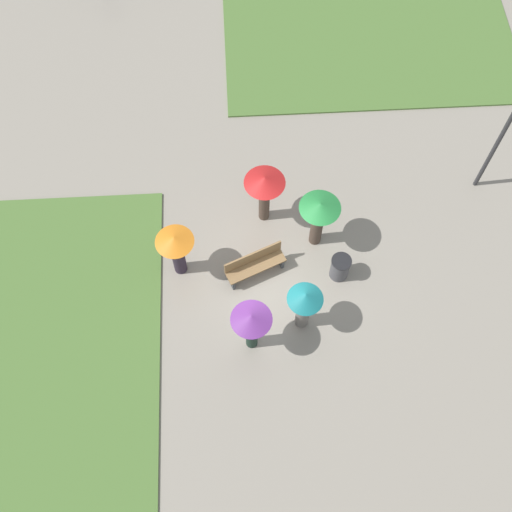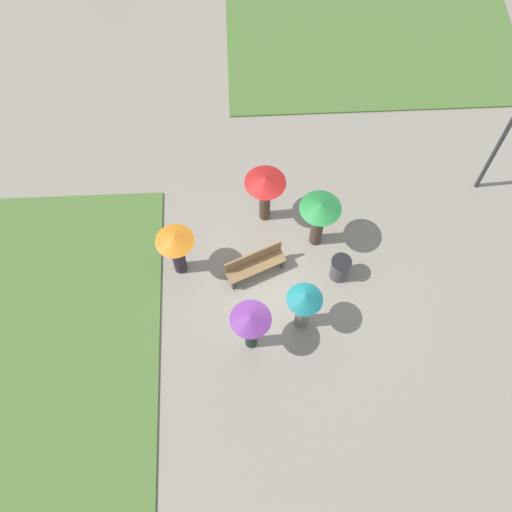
{
  "view_description": "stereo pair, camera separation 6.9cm",
  "coord_description": "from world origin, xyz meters",
  "px_view_note": "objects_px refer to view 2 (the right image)",
  "views": [
    {
      "loc": [
        -0.8,
        -7.29,
        16.07
      ],
      "look_at": [
        -0.38,
        0.36,
        0.97
      ],
      "focal_mm": 45.0,
      "sensor_mm": 36.0,
      "label": 1
    },
    {
      "loc": [
        -0.73,
        -7.29,
        16.07
      ],
      "look_at": [
        -0.38,
        0.36,
        0.97
      ],
      "focal_mm": 45.0,
      "sensor_mm": 36.0,
      "label": 2
    }
  ],
  "objects_px": {
    "trash_bin": "(340,268)",
    "crowd_person_purple": "(251,323)",
    "crowd_person_green": "(319,215)",
    "lamp_post": "(506,132)",
    "park_bench": "(255,264)",
    "crowd_person_orange": "(176,247)",
    "crowd_person_red": "(265,187)",
    "crowd_person_teal": "(304,304)"
  },
  "relations": [
    {
      "from": "park_bench",
      "to": "crowd_person_purple",
      "type": "relative_size",
      "value": 0.9
    },
    {
      "from": "crowd_person_green",
      "to": "trash_bin",
      "type": "bearing_deg",
      "value": -76.46
    },
    {
      "from": "lamp_post",
      "to": "trash_bin",
      "type": "xyz_separation_m",
      "value": [
        -4.41,
        -2.73,
        -2.15
      ]
    },
    {
      "from": "park_bench",
      "to": "crowd_person_green",
      "type": "bearing_deg",
      "value": 4.19
    },
    {
      "from": "lamp_post",
      "to": "crowd_person_green",
      "type": "xyz_separation_m",
      "value": [
        -4.96,
        -1.62,
        -1.16
      ]
    },
    {
      "from": "park_bench",
      "to": "crowd_person_teal",
      "type": "bearing_deg",
      "value": -76.2
    },
    {
      "from": "lamp_post",
      "to": "crowd_person_purple",
      "type": "distance_m",
      "value": 8.38
    },
    {
      "from": "crowd_person_orange",
      "to": "crowd_person_red",
      "type": "height_order",
      "value": "crowd_person_red"
    },
    {
      "from": "crowd_person_teal",
      "to": "crowd_person_purple",
      "type": "height_order",
      "value": "crowd_person_purple"
    },
    {
      "from": "trash_bin",
      "to": "crowd_person_orange",
      "type": "height_order",
      "value": "crowd_person_orange"
    },
    {
      "from": "trash_bin",
      "to": "crowd_person_teal",
      "type": "distance_m",
      "value": 1.96
    },
    {
      "from": "trash_bin",
      "to": "crowd_person_teal",
      "type": "height_order",
      "value": "crowd_person_teal"
    },
    {
      "from": "park_bench",
      "to": "lamp_post",
      "type": "distance_m",
      "value": 7.47
    },
    {
      "from": "lamp_post",
      "to": "crowd_person_red",
      "type": "bearing_deg",
      "value": -173.23
    },
    {
      "from": "crowd_person_orange",
      "to": "crowd_person_purple",
      "type": "bearing_deg",
      "value": -75.08
    },
    {
      "from": "lamp_post",
      "to": "crowd_person_red",
      "type": "xyz_separation_m",
      "value": [
        -6.35,
        -0.75,
        -1.05
      ]
    },
    {
      "from": "lamp_post",
      "to": "trash_bin",
      "type": "height_order",
      "value": "lamp_post"
    },
    {
      "from": "crowd_person_teal",
      "to": "crowd_person_red",
      "type": "distance_m",
      "value": 3.43
    },
    {
      "from": "park_bench",
      "to": "crowd_person_green",
      "type": "distance_m",
      "value": 2.18
    },
    {
      "from": "lamp_post",
      "to": "crowd_person_purple",
      "type": "bearing_deg",
      "value": -146.37
    },
    {
      "from": "crowd_person_green",
      "to": "crowd_person_red",
      "type": "bearing_deg",
      "value": 135.51
    },
    {
      "from": "crowd_person_purple",
      "to": "trash_bin",
      "type": "bearing_deg",
      "value": -38.6
    },
    {
      "from": "trash_bin",
      "to": "crowd_person_green",
      "type": "bearing_deg",
      "value": 116.3
    },
    {
      "from": "trash_bin",
      "to": "crowd_person_teal",
      "type": "bearing_deg",
      "value": -130.47
    },
    {
      "from": "park_bench",
      "to": "lamp_post",
      "type": "height_order",
      "value": "lamp_post"
    },
    {
      "from": "crowd_person_green",
      "to": "crowd_person_teal",
      "type": "bearing_deg",
      "value": -116.34
    },
    {
      "from": "crowd_person_green",
      "to": "crowd_person_orange",
      "type": "distance_m",
      "value": 3.87
    },
    {
      "from": "crowd_person_green",
      "to": "crowd_person_red",
      "type": "relative_size",
      "value": 0.98
    },
    {
      "from": "trash_bin",
      "to": "crowd_person_green",
      "type": "xyz_separation_m",
      "value": [
        -0.55,
        1.12,
        0.99
      ]
    },
    {
      "from": "lamp_post",
      "to": "crowd_person_green",
      "type": "relative_size",
      "value": 2.01
    },
    {
      "from": "crowd_person_purple",
      "to": "crowd_person_orange",
      "type": "relative_size",
      "value": 1.05
    },
    {
      "from": "trash_bin",
      "to": "crowd_person_red",
      "type": "relative_size",
      "value": 0.41
    },
    {
      "from": "trash_bin",
      "to": "lamp_post",
      "type": "bearing_deg",
      "value": 31.8
    },
    {
      "from": "lamp_post",
      "to": "crowd_person_orange",
      "type": "bearing_deg",
      "value": -165.15
    },
    {
      "from": "trash_bin",
      "to": "crowd_person_purple",
      "type": "distance_m",
      "value": 3.27
    },
    {
      "from": "lamp_post",
      "to": "crowd_person_orange",
      "type": "xyz_separation_m",
      "value": [
        -8.76,
        -2.32,
        -1.3
      ]
    },
    {
      "from": "lamp_post",
      "to": "crowd_person_purple",
      "type": "xyz_separation_m",
      "value": [
        -6.91,
        -4.6,
        -1.15
      ]
    },
    {
      "from": "crowd_person_orange",
      "to": "lamp_post",
      "type": "bearing_deg",
      "value": -9.43
    },
    {
      "from": "trash_bin",
      "to": "crowd_person_green",
      "type": "relative_size",
      "value": 0.42
    },
    {
      "from": "lamp_post",
      "to": "crowd_person_teal",
      "type": "distance_m",
      "value": 7.01
    },
    {
      "from": "lamp_post",
      "to": "crowd_person_teal",
      "type": "xyz_separation_m",
      "value": [
        -5.56,
        -4.08,
        -1.31
      ]
    },
    {
      "from": "park_bench",
      "to": "trash_bin",
      "type": "distance_m",
      "value": 2.32
    }
  ]
}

